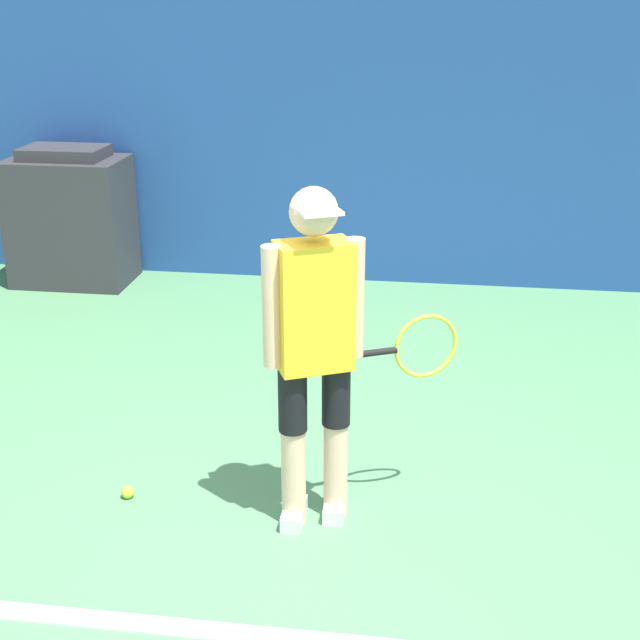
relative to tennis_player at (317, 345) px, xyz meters
The scene contains 6 objects.
ground_plane 1.01m from the tennis_player, 106.76° to the right, with size 24.00×24.00×0.00m, color #518C5B.
back_wall 3.84m from the tennis_player, 91.63° to the left, with size 24.00×0.10×2.98m.
court_baseline 1.29m from the tennis_player, 96.88° to the right, with size 21.60×0.10×0.01m.
tennis_player is the anchor object (origin of this frame).
tennis_ball 1.34m from the tennis_player, behind, with size 0.07×0.07×0.07m.
covered_chair 4.31m from the tennis_player, 128.04° to the left, with size 0.99×0.64×1.19m.
Camera 1 is at (0.65, -3.41, 2.52)m, focal length 50.00 mm.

